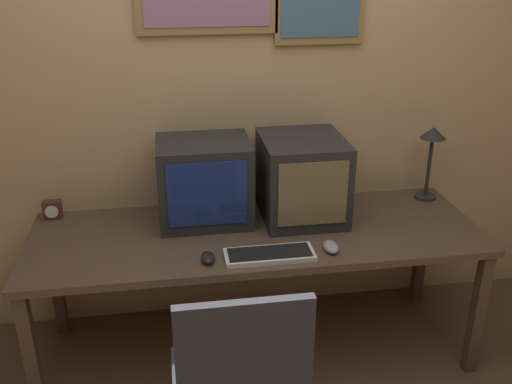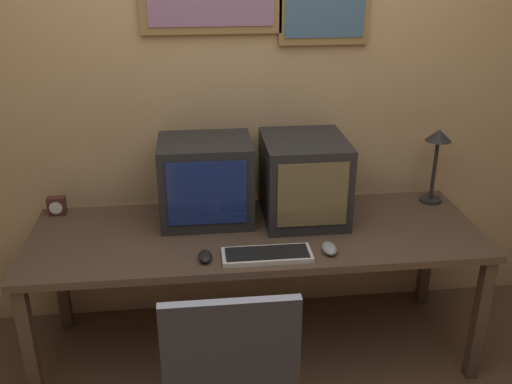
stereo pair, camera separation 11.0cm
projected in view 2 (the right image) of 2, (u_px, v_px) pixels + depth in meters
wall_back at (246, 85)px, 2.92m from camera, size 8.00×0.08×2.60m
desk at (256, 242)px, 2.77m from camera, size 2.16×0.74×0.70m
monitor_left at (206, 180)px, 2.80m from camera, size 0.45×0.37×0.41m
monitor_right at (304, 179)px, 2.82m from camera, size 0.40×0.45×0.41m
keyboard_main at (267, 255)px, 2.51m from camera, size 0.40×0.15×0.03m
mouse_near_keyboard at (329, 248)px, 2.55m from camera, size 0.07×0.11×0.04m
mouse_far_corner at (205, 256)px, 2.49m from camera, size 0.06×0.10×0.04m
desk_clock at (57, 206)px, 2.90m from camera, size 0.09×0.05×0.09m
desk_lamp at (437, 148)px, 2.95m from camera, size 0.13×0.13×0.40m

